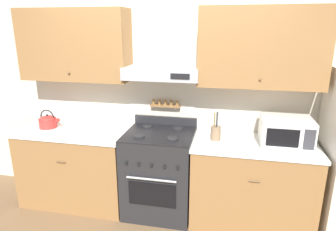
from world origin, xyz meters
TOP-DOWN VIEW (x-y plane):
  - ground_plane at (0.00, 0.00)m, footprint 16.00×16.00m
  - wall_back at (-0.00, 0.64)m, footprint 5.20×0.46m
  - counter_left at (-0.99, 0.35)m, footprint 1.24×0.69m
  - counter_right at (0.98, 0.35)m, footprint 1.23×0.69m
  - stove_range at (0.00, 0.34)m, footprint 0.73×0.69m
  - tea_kettle at (-1.32, 0.35)m, footprint 0.25×0.20m
  - microwave at (1.27, 0.37)m, footprint 0.48×0.39m
  - utensil_crock at (0.59, 0.35)m, footprint 0.10×0.10m

SIDE VIEW (x-z plane):
  - ground_plane at x=0.00m, z-range 0.00..0.00m
  - counter_left at x=-0.99m, z-range 0.00..0.90m
  - counter_right at x=0.98m, z-range 0.00..0.90m
  - stove_range at x=0.00m, z-range -0.04..0.98m
  - tea_kettle at x=-1.32m, z-range 0.86..1.07m
  - utensil_crock at x=0.59m, z-range 0.83..1.12m
  - microwave at x=1.27m, z-range 0.89..1.16m
  - wall_back at x=0.00m, z-range 0.20..2.75m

